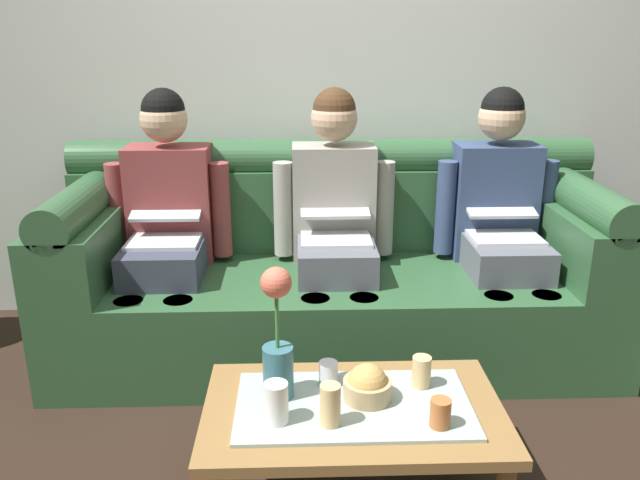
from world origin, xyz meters
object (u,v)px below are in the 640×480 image
person_middle (335,215)px  snack_bowl (367,386)px  person_right (500,214)px  coffee_table (353,418)px  cup_far_left (328,373)px  couch (334,275)px  cup_near_right (440,413)px  person_left (167,217)px  cup_far_center (330,405)px  flower_vase (277,341)px  cup_near_left (421,372)px  cup_far_right (276,403)px

person_middle → snack_bowl: size_ratio=7.92×
person_right → coffee_table: person_right is taller
cup_far_left → couch: bearing=85.6°
cup_near_right → person_middle: bearing=101.6°
person_right → person_left: bearing=-180.0°
snack_bowl → person_middle: bearing=92.5°
cup_far_center → snack_bowl: bearing=47.5°
person_right → cup_far_center: bearing=-125.6°
coffee_table → cup_far_center: size_ratio=7.26×
person_right → cup_far_center: size_ratio=9.45×
flower_vase → cup_near_left: size_ratio=4.19×
cup_near_right → person_left: bearing=130.2°
cup_near_left → cup_far_left: 0.30m
person_right → cup_near_right: bearing=-113.5°
cup_far_left → cup_far_right: (-0.16, -0.20, 0.02)m
person_left → snack_bowl: person_left is taller
couch → coffee_table: (0.00, -1.06, -0.06)m
person_middle → cup_far_center: bearing=-93.8°
couch → coffee_table: couch is taller
cup_near_left → cup_near_right: size_ratio=1.19×
cup_near_left → cup_far_left: cup_near_left is taller
person_right → snack_bowl: size_ratio=7.92×
coffee_table → cup_near_left: 0.27m
coffee_table → cup_near_right: (0.24, -0.13, 0.10)m
couch → cup_near_right: bearing=-78.5°
person_left → coffee_table: (0.76, -1.06, -0.36)m
cup_near_left → cup_far_left: bearing=176.2°
couch → person_middle: size_ratio=2.04×
couch → coffee_table: size_ratio=2.66×
cup_near_left → cup_far_center: (-0.31, -0.20, 0.01)m
couch → cup_far_left: size_ratio=31.09×
person_middle → coffee_table: (0.00, -1.06, -0.36)m
coffee_table → cup_near_left: cup_near_left is taller
person_left → snack_bowl: size_ratio=7.92×
person_middle → snack_bowl: 1.07m
cup_near_left → cup_far_right: (-0.47, -0.18, 0.01)m
cup_near_right → cup_far_right: bearing=175.2°
person_left → cup_far_center: (0.68, -1.17, -0.24)m
snack_bowl → cup_near_left: 0.20m
flower_vase → coffee_table: bearing=-13.2°
cup_far_right → cup_near_left: bearing=21.5°
snack_bowl → person_left: bearing=127.9°
person_middle → cup_near_left: person_middle is taller
coffee_table → cup_far_right: (-0.24, -0.09, 0.12)m
person_left → cup_far_center: size_ratio=9.45×
coffee_table → cup_far_center: bearing=-125.8°
person_right → cup_far_left: size_ratio=15.22×
cup_far_right → coffee_table: bearing=20.2°
coffee_table → flower_vase: flower_vase is taller
couch → snack_bowl: 1.04m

